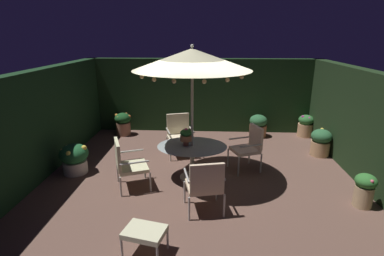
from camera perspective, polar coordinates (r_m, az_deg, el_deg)
name	(u,v)px	position (r m, az deg, el deg)	size (l,w,h in m)	color
ground_plane	(199,176)	(6.61, 1.42, -9.24)	(7.18, 6.92, 0.02)	brown
hedge_backdrop_rear	(203,95)	(9.40, 2.07, 6.25)	(7.18, 0.30, 2.27)	black
hedge_backdrop_left	(39,124)	(7.15, -27.26, 0.67)	(0.30, 6.92, 2.27)	#17331B
hedge_backdrop_right	(370,129)	(7.01, 30.92, -0.21)	(0.30, 6.92, 2.27)	black
patio_dining_table	(192,152)	(6.29, 0.02, -4.54)	(1.46, 1.19, 0.74)	#B6B4A4
patio_umbrella	(192,60)	(5.85, 0.03, 12.97)	(2.32, 2.32, 2.79)	#B8B7A9
centerpiece_planter	(186,135)	(6.18, -1.15, -1.43)	(0.25, 0.25, 0.37)	#AD6047
patio_chair_north	(205,183)	(5.10, 2.51, -10.53)	(0.74, 0.70, 0.99)	#B3B0AA
patio_chair_northeast	(249,145)	(6.83, 10.88, -3.22)	(0.75, 0.74, 1.02)	#B9B7AD
patio_chair_east	(179,132)	(7.54, -2.47, -0.80)	(0.76, 0.72, 1.05)	#BBB7A8
patio_chair_southeast	(127,162)	(6.05, -12.38, -6.38)	(0.79, 0.82, 1.01)	#B8B6AB
ottoman_footrest	(145,233)	(4.41, -9.06, -19.18)	(0.64, 0.53, 0.40)	#B8B7AC
potted_plant_back_right	(123,123)	(9.34, -13.05, 0.89)	(0.48, 0.48, 0.69)	#9E684F
potted_plant_right_far	(364,189)	(6.21, 30.12, -10.07)	(0.37, 0.37, 0.63)	tan
potted_plant_front_corner	(321,142)	(8.23, 23.41, -2.43)	(0.50, 0.50, 0.69)	tan
potted_plant_left_far	(306,125)	(9.61, 20.90, 0.46)	(0.44, 0.44, 0.66)	tan
potted_plant_left_near	(258,125)	(9.20, 12.52, 0.49)	(0.52, 0.52, 0.67)	#AD6A44
potted_plant_back_left	(74,158)	(7.10, -21.60, -5.31)	(0.62, 0.62, 0.67)	beige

